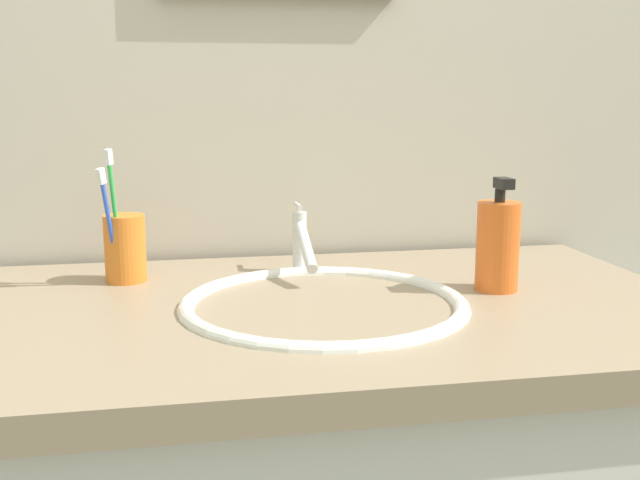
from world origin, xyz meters
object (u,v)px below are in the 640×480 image
(toothbrush_green, at_px, (114,208))
(toothbrush_blue, at_px, (109,218))
(soap_dispenser, at_px, (498,245))
(toothbrush_cup, at_px, (125,248))
(faucet, at_px, (302,242))

(toothbrush_green, xyz_separation_m, toothbrush_blue, (-0.01, -0.01, -0.01))
(soap_dispenser, bearing_deg, toothbrush_blue, 167.33)
(toothbrush_cup, bearing_deg, soap_dispenser, -16.08)
(toothbrush_cup, bearing_deg, toothbrush_green, -118.38)
(toothbrush_green, xyz_separation_m, soap_dispenser, (0.58, -0.14, -0.05))
(faucet, height_order, toothbrush_blue, toothbrush_blue)
(faucet, bearing_deg, toothbrush_cup, 178.11)
(faucet, relative_size, toothbrush_blue, 0.90)
(faucet, xyz_separation_m, toothbrush_green, (-0.30, -0.01, 0.07))
(toothbrush_blue, bearing_deg, toothbrush_cup, 56.96)
(faucet, distance_m, soap_dispenser, 0.32)
(faucet, height_order, toothbrush_cup, faucet)
(faucet, xyz_separation_m, toothbrush_blue, (-0.31, -0.02, 0.05))
(toothbrush_cup, xyz_separation_m, toothbrush_green, (-0.01, -0.02, 0.07))
(toothbrush_blue, distance_m, soap_dispenser, 0.60)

